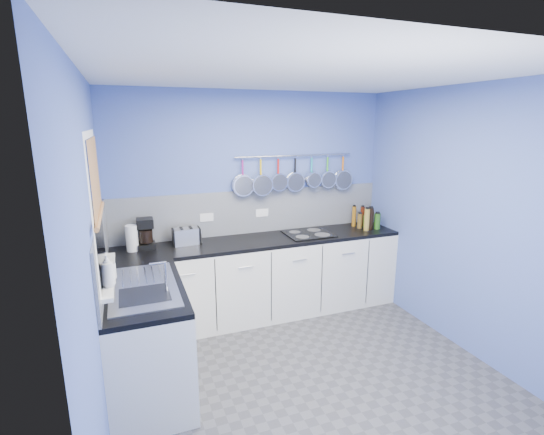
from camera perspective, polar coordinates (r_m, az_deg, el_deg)
floor at (r=3.76m, az=5.12°, el=-21.63°), size 3.20×3.00×0.02m
ceiling at (r=3.09m, az=6.16°, el=20.12°), size 3.20×3.00×0.02m
wall_back at (r=4.57m, az=-2.78°, el=2.14°), size 3.20×0.02×2.50m
wall_front at (r=2.06m, az=25.01°, el=-13.82°), size 3.20×0.02×2.50m
wall_left at (r=2.91m, az=-24.41°, el=-5.80°), size 0.02×3.00×2.50m
wall_right at (r=4.16m, az=25.94°, el=-0.37°), size 0.02×3.00×2.50m
backsplash_back at (r=4.57m, az=-2.68°, el=0.86°), size 3.20×0.02×0.50m
backsplash_left at (r=3.50m, az=-23.36°, el=-4.21°), size 0.02×1.80×0.50m
cabinet_run_back at (r=4.52m, az=-1.44°, el=-8.83°), size 3.20×0.60×0.86m
worktop_back at (r=4.37m, az=-1.47°, el=-3.37°), size 3.20×0.60×0.04m
cabinet_run_left at (r=3.50m, az=-17.51°, el=-16.57°), size 0.60×1.20×0.86m
worktop_left at (r=3.31m, az=-18.07°, el=-9.78°), size 0.60×1.20×0.04m
window_frame at (r=3.12m, az=-24.01°, el=1.23°), size 0.01×1.00×1.10m
window_glass at (r=3.12m, az=-23.92°, el=1.23°), size 0.01×0.90×1.00m
bamboo_blind at (r=3.08m, az=-24.17°, el=5.34°), size 0.01×0.90×0.55m
window_sill at (r=3.25m, az=-22.69°, el=-7.63°), size 0.10×0.98×0.03m
sink_unit at (r=3.30m, az=-18.10°, el=-9.40°), size 0.50×0.95×0.01m
mixer_tap at (r=3.09m, az=-15.10°, el=-8.22°), size 0.12×0.08×0.26m
socket_left at (r=4.43m, az=-9.41°, el=0.01°), size 0.15×0.01×0.09m
socket_right at (r=4.59m, az=-1.44°, el=0.68°), size 0.15×0.01×0.09m
pot_rail at (r=4.61m, az=3.36°, el=8.90°), size 1.45×0.02×0.02m
soap_bottle_a at (r=2.95m, az=-22.68°, el=-7.00°), size 0.11×0.11×0.24m
soap_bottle_b at (r=3.08m, az=-22.56°, el=-6.83°), size 0.10×0.10×0.17m
paper_towel at (r=4.17m, az=-19.58°, el=-2.83°), size 0.13×0.13×0.26m
coffee_maker at (r=4.20m, az=-17.78°, el=-2.25°), size 0.18×0.20×0.31m
toaster at (r=4.26m, az=-12.27°, el=-2.66°), size 0.28×0.17×0.17m
canister at (r=4.29m, az=-10.66°, el=-2.83°), size 0.10×0.10×0.12m
hob at (r=4.56m, az=5.27°, el=-2.37°), size 0.52×0.45×0.01m
pan_0 at (r=4.41m, az=-4.23°, el=5.86°), size 0.24×0.06×0.43m
pan_1 at (r=4.47m, az=-1.61°, el=5.98°), size 0.24×0.10×0.43m
pan_2 at (r=4.54m, az=0.92°, el=6.34°), size 0.21×0.07×0.40m
pan_3 at (r=4.63m, az=3.38°, el=6.32°), size 0.23×0.06×0.42m
pan_4 at (r=4.71m, az=5.75°, el=6.69°), size 0.18×0.11×0.37m
pan_5 at (r=4.81m, az=8.02°, el=6.62°), size 0.21×0.07×0.40m
pan_6 at (r=4.92m, az=10.19°, el=6.49°), size 0.24×0.06×0.43m
condiment_0 at (r=5.09m, az=13.86°, el=-0.46°), size 0.07×0.07×0.11m
condiment_1 at (r=5.03m, az=12.91°, el=0.18°), size 0.05×0.05×0.24m
condiment_2 at (r=4.98m, az=11.75°, el=0.16°), size 0.05×0.05×0.25m
condiment_3 at (r=5.01m, az=14.12°, el=-0.10°), size 0.06×0.06×0.21m
condiment_4 at (r=4.96m, az=13.31°, el=-0.54°), size 0.05×0.05×0.15m
condiment_5 at (r=4.90m, az=12.56°, el=-0.49°), size 0.06×0.06×0.18m
condiment_6 at (r=4.92m, az=14.95°, el=-0.52°), size 0.07×0.07×0.19m
condiment_7 at (r=4.86m, az=14.02°, el=-0.19°), size 0.07×0.07×0.26m
condiment_8 at (r=4.81m, az=13.52°, el=-0.31°), size 0.06×0.06×0.26m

